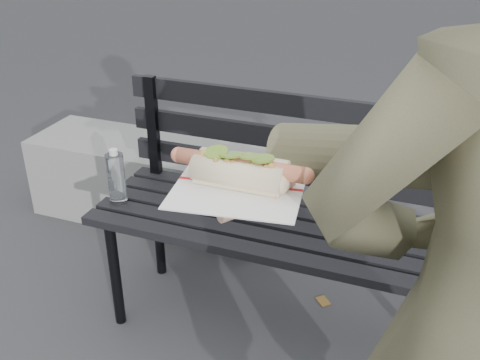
% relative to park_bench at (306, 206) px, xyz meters
% --- Properties ---
extents(park_bench, '(1.50, 0.44, 0.88)m').
position_rel_park_bench_xyz_m(park_bench, '(0.00, 0.00, 0.00)').
color(park_bench, black).
rests_on(park_bench, ground).
extents(concrete_block, '(1.20, 0.40, 0.40)m').
position_rel_park_bench_xyz_m(concrete_block, '(-0.91, 0.51, -0.32)').
color(concrete_block, slate).
rests_on(concrete_block, ground).
extents(held_hotdog, '(0.63, 0.30, 0.20)m').
position_rel_park_bench_xyz_m(held_hotdog, '(0.31, -0.90, 0.62)').
color(held_hotdog, '#4F4D35').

